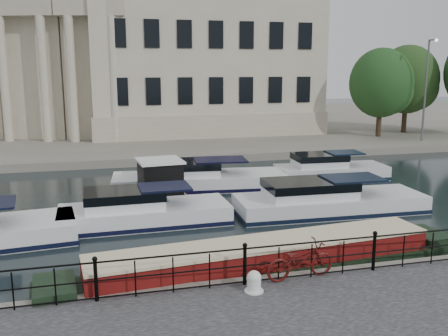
% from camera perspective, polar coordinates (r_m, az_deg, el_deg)
% --- Properties ---
extents(ground_plane, '(160.00, 160.00, 0.00)m').
position_cam_1_polar(ground_plane, '(16.50, 0.05, -11.72)').
color(ground_plane, black).
rests_on(ground_plane, ground).
extents(far_bank, '(120.00, 42.00, 0.55)m').
position_cam_1_polar(far_bank, '(54.17, -10.36, 4.73)').
color(far_bank, '#6B665B').
rests_on(far_bank, ground_plane).
extents(railing, '(24.14, 0.14, 1.22)m').
position_cam_1_polar(railing, '(14.03, 2.39, -10.72)').
color(railing, black).
rests_on(railing, near_quay).
extents(civic_building, '(53.55, 31.84, 16.85)m').
position_cam_1_polar(civic_building, '(49.46, -11.45, 11.92)').
color(civic_building, '#ADA38C').
rests_on(civic_building, far_bank).
extents(bicycle, '(2.14, 0.92, 1.09)m').
position_cam_1_polar(bicycle, '(14.58, 8.69, -10.41)').
color(bicycle, '#460F0C').
rests_on(bicycle, near_quay).
extents(mooring_bollard, '(0.53, 0.53, 0.59)m').
position_cam_1_polar(mooring_bollard, '(13.78, 3.45, -12.86)').
color(mooring_bollard, silver).
rests_on(mooring_bollard, near_quay).
extents(narrowboat, '(13.89, 3.10, 1.51)m').
position_cam_1_polar(narrowboat, '(15.96, 4.70, -11.16)').
color(narrowboat, black).
rests_on(narrowboat, ground_plane).
extents(harbour_hut, '(3.05, 2.62, 2.18)m').
position_cam_1_polar(harbour_hut, '(24.47, -7.30, -1.70)').
color(harbour_hut, '#6B665B').
rests_on(harbour_hut, ground_plane).
extents(cabin_cruisers, '(26.82, 10.43, 1.99)m').
position_cam_1_polar(cabin_cruisers, '(23.36, -3.63, -3.74)').
color(cabin_cruisers, white).
rests_on(cabin_cruisers, ground_plane).
extents(trees, '(14.64, 9.71, 9.06)m').
position_cam_1_polar(trees, '(47.81, 23.10, 9.29)').
color(trees, black).
rests_on(trees, far_bank).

